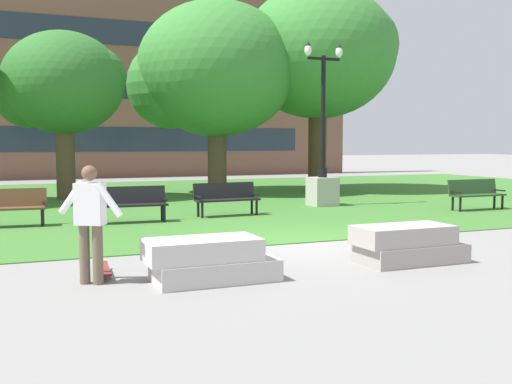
% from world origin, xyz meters
% --- Properties ---
extents(ground_plane, '(140.00, 140.00, 0.00)m').
position_xyz_m(ground_plane, '(0.00, 0.00, 0.00)').
color(ground_plane, gray).
extents(grass_lawn, '(40.00, 20.00, 0.02)m').
position_xyz_m(grass_lawn, '(0.00, 10.00, 0.01)').
color(grass_lawn, '#3D752D').
rests_on(grass_lawn, ground).
extents(concrete_block_center, '(1.92, 0.90, 0.64)m').
position_xyz_m(concrete_block_center, '(-2.82, -2.42, 0.31)').
color(concrete_block_center, '#BCB7B2').
rests_on(concrete_block_center, ground).
extents(concrete_block_left, '(1.89, 0.90, 0.64)m').
position_xyz_m(concrete_block_left, '(0.69, -2.40, 0.31)').
color(concrete_block_left, '#9E9991').
rests_on(concrete_block_left, ground).
extents(person_skateboarder, '(0.84, 0.89, 1.71)m').
position_xyz_m(person_skateboarder, '(-4.44, -1.94, 0.97)').
color(person_skateboarder, brown).
rests_on(person_skateboarder, ground).
extents(skateboard, '(0.28, 1.03, 0.14)m').
position_xyz_m(skateboard, '(-4.22, -1.47, 0.09)').
color(skateboard, maroon).
rests_on(skateboard, ground).
extents(park_bench_near_left, '(1.82, 0.62, 0.90)m').
position_xyz_m(park_bench_near_left, '(-2.72, 4.38, 0.54)').
color(park_bench_near_left, black).
rests_on(park_bench_near_left, grass_lawn).
extents(park_bench_near_right, '(1.84, 0.67, 0.90)m').
position_xyz_m(park_bench_near_right, '(-5.60, 4.72, 0.54)').
color(park_bench_near_right, brown).
rests_on(park_bench_near_right, grass_lawn).
extents(park_bench_far_left, '(1.83, 0.63, 0.90)m').
position_xyz_m(park_bench_far_left, '(-0.03, 4.78, 0.54)').
color(park_bench_far_left, black).
rests_on(park_bench_far_left, grass_lawn).
extents(park_bench_far_right, '(1.80, 0.55, 0.90)m').
position_xyz_m(park_bench_far_right, '(7.36, 3.33, 0.54)').
color(park_bench_far_right, '#284723').
rests_on(park_bench_far_right, grass_lawn).
extents(lamp_post_right, '(1.32, 0.80, 5.12)m').
position_xyz_m(lamp_post_right, '(3.68, 6.10, 1.05)').
color(lamp_post_right, '#ADA89E').
rests_on(lamp_post_right, grass_lawn).
extents(tree_near_left, '(6.51, 6.20, 7.50)m').
position_xyz_m(tree_near_left, '(2.00, 11.89, 4.81)').
color(tree_near_left, brown).
rests_on(tree_near_left, grass_lawn).
extents(tree_near_right, '(6.69, 6.37, 8.40)m').
position_xyz_m(tree_near_right, '(6.26, 11.49, 5.63)').
color(tree_near_right, '#4C3823').
rests_on(tree_near_right, grass_lawn).
extents(tree_far_left, '(4.39, 4.18, 5.85)m').
position_xyz_m(tree_far_left, '(-3.77, 11.33, 4.02)').
color(tree_far_left, brown).
rests_on(tree_far_left, grass_lawn).
extents(building_facade_distant, '(28.14, 1.03, 11.75)m').
position_xyz_m(building_facade_distant, '(0.84, 24.50, 5.87)').
color(building_facade_distant, brown).
rests_on(building_facade_distant, ground).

